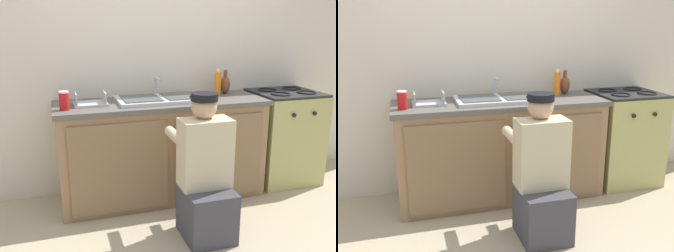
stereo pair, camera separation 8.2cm
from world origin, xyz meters
TOP-DOWN VIEW (x-y plane):
  - ground_plane at (0.00, 0.00)m, footprint 12.00×12.00m
  - back_wall at (0.00, 0.65)m, footprint 6.00×0.10m
  - counter_cabinet at (0.00, 0.29)m, footprint 1.85×0.62m
  - countertop at (0.00, 0.30)m, footprint 1.89×0.62m
  - sink_double_basin at (0.00, 0.30)m, footprint 0.80×0.44m
  - stove_range at (1.29, 0.30)m, footprint 0.64×0.62m
  - plumber_person at (0.12, -0.46)m, footprint 0.42×0.61m
  - soda_cup_red at (-0.84, 0.17)m, footprint 0.08×0.08m
  - soap_bottle_orange at (0.59, 0.40)m, footprint 0.06×0.06m
  - dish_rack_tray at (-0.63, 0.30)m, footprint 0.28×0.22m
  - vase_decorative at (0.69, 0.45)m, footprint 0.10×0.10m

SIDE VIEW (x-z plane):
  - ground_plane at x=0.00m, z-range 0.00..0.00m
  - counter_cabinet at x=0.00m, z-range 0.00..0.87m
  - plumber_person at x=0.12m, z-range -0.09..1.01m
  - stove_range at x=1.29m, z-range 0.00..0.94m
  - countertop at x=0.00m, z-range 0.87..0.92m
  - sink_double_basin at x=0.00m, z-range 0.84..1.03m
  - dish_rack_tray at x=-0.63m, z-range 0.89..1.00m
  - soda_cup_red at x=-0.84m, z-range 0.92..1.07m
  - vase_decorative at x=0.69m, z-range 0.89..1.12m
  - soap_bottle_orange at x=0.59m, z-range 0.91..1.16m
  - back_wall at x=0.00m, z-range 0.00..2.50m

